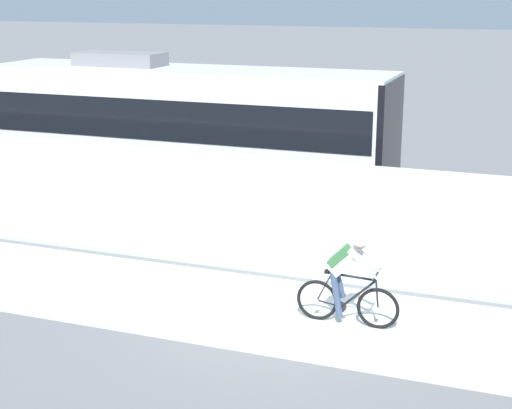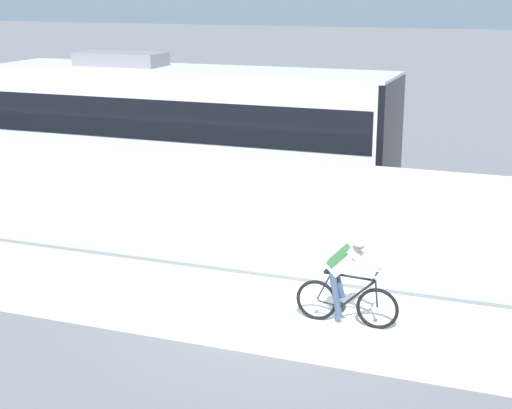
# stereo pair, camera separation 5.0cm
# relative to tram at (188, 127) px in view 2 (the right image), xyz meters

# --- Properties ---
(ground_plane) EXTENTS (200.00, 200.00, 0.00)m
(ground_plane) POSITION_rel_tram_xyz_m (4.93, -6.85, -1.89)
(ground_plane) COLOR slate
(bike_path_deck) EXTENTS (32.00, 3.20, 0.01)m
(bike_path_deck) POSITION_rel_tram_xyz_m (4.93, -6.85, -1.89)
(bike_path_deck) COLOR beige
(bike_path_deck) RESTS_ON ground
(glass_parapet) EXTENTS (32.00, 0.05, 1.19)m
(glass_parapet) POSITION_rel_tram_xyz_m (4.93, -5.00, -1.30)
(glass_parapet) COLOR #ADC6C1
(glass_parapet) RESTS_ON ground
(concrete_barrier_wall) EXTENTS (32.00, 0.36, 1.91)m
(concrete_barrier_wall) POSITION_rel_tram_xyz_m (4.93, -3.20, -0.94)
(concrete_barrier_wall) COLOR silver
(concrete_barrier_wall) RESTS_ON ground
(tram_rail_near) EXTENTS (32.00, 0.08, 0.01)m
(tram_rail_near) POSITION_rel_tram_xyz_m (4.93, -0.72, -1.89)
(tram_rail_near) COLOR #595654
(tram_rail_near) RESTS_ON ground
(tram_rail_far) EXTENTS (32.00, 0.08, 0.01)m
(tram_rail_far) POSITION_rel_tram_xyz_m (4.93, 0.72, -1.89)
(tram_rail_far) COLOR #595654
(tram_rail_far) RESTS_ON ground
(tram) EXTENTS (11.06, 2.54, 3.81)m
(tram) POSITION_rel_tram_xyz_m (0.00, 0.00, 0.00)
(tram) COLOR silver
(tram) RESTS_ON ground
(cyclist_on_bike) EXTENTS (1.77, 0.58, 1.61)m
(cyclist_on_bike) POSITION_rel_tram_xyz_m (6.13, -6.85, -1.09)
(cyclist_on_bike) COLOR black
(cyclist_on_bike) RESTS_ON ground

